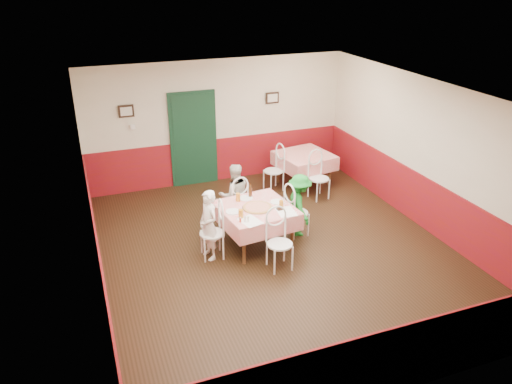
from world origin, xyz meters
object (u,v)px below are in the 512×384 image
object	(u,v)px
diner_left	(209,225)
glass_a	(241,214)
glass_c	(238,197)
main_table	(256,226)
pizza	(257,207)
glass_b	(281,204)
chair_near	(280,244)
beer_bottle	(250,191)
wallet	(280,209)
diner_right	(299,205)
chair_second_b	(319,179)
chair_left	(212,233)
second_table	(304,170)
chair_right	(297,213)
chair_far	(236,204)
diner_far	(234,195)
chair_second_a	(274,171)

from	to	relation	value
diner_left	glass_a	bearing A→B (deg)	57.01
glass_c	main_table	bearing A→B (deg)	-58.57
pizza	glass_b	distance (m)	0.42
chair_near	beer_bottle	bearing A→B (deg)	90.92
glass_a	wallet	bearing A→B (deg)	4.38
beer_bottle	diner_right	distance (m)	0.95
wallet	chair_second_b	bearing A→B (deg)	38.62
glass_c	diner_left	bearing A→B (deg)	-146.10
pizza	glass_b	size ratio (longest dim) A/B	3.70
glass_b	chair_left	bearing A→B (deg)	176.59
second_table	beer_bottle	distance (m)	2.63
chair_near	second_table	bearing A→B (deg)	56.68
diner_left	main_table	bearing A→B (deg)	83.85
chair_right	diner_right	world-z (taller)	diner_right
main_table	chair_far	bearing A→B (deg)	96.80
second_table	pizza	xyz separation A→B (m)	(-1.97, -2.20, 0.40)
second_table	diner_left	bearing A→B (deg)	-141.75
glass_a	diner_far	distance (m)	1.24
chair_second_a	glass_b	size ratio (longest dim) A/B	6.60
chair_second_b	diner_left	world-z (taller)	diner_left
second_table	diner_left	xyz separation A→B (m)	(-2.87, -2.26, 0.25)
diner_left	glass_c	bearing A→B (deg)	110.95
diner_left	diner_far	bearing A→B (deg)	128.85
glass_b	wallet	size ratio (longest dim) A/B	1.24
second_table	pizza	bearing A→B (deg)	-131.79
chair_near	glass_b	world-z (taller)	chair_near
chair_right	diner_right	distance (m)	0.15
chair_second_a	glass_a	distance (m)	2.96
chair_far	glass_b	size ratio (longest dim) A/B	6.60
chair_second_a	pizza	distance (m)	2.54
wallet	chair_far	bearing A→B (deg)	106.13
chair_near	chair_second_a	bearing A→B (deg)	68.12
main_table	diner_far	size ratio (longest dim) A/B	0.98
glass_a	glass_b	world-z (taller)	glass_a
chair_near	pizza	distance (m)	0.87
chair_right	pizza	size ratio (longest dim) A/B	1.79
glass_b	diner_left	xyz separation A→B (m)	(-1.30, 0.07, -0.21)
chair_second_a	wallet	distance (m)	2.57
main_table	chair_near	size ratio (longest dim) A/B	1.36
main_table	diner_left	size ratio (longest dim) A/B	0.98
chair_left	beer_bottle	xyz separation A→B (m)	(0.89, 0.53, 0.43)
chair_near	diner_right	world-z (taller)	diner_right
glass_b	chair_near	bearing A→B (deg)	-114.44
glass_b	glass_a	bearing A→B (deg)	-171.43
diner_left	chair_near	bearing A→B (deg)	40.49
chair_near	wallet	world-z (taller)	chair_near
chair_near	chair_second_b	world-z (taller)	same
chair_second_b	glass_c	bearing A→B (deg)	-163.31
chair_second_a	pizza	world-z (taller)	chair_second_a
main_table	wallet	xyz separation A→B (m)	(0.36, -0.24, 0.40)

